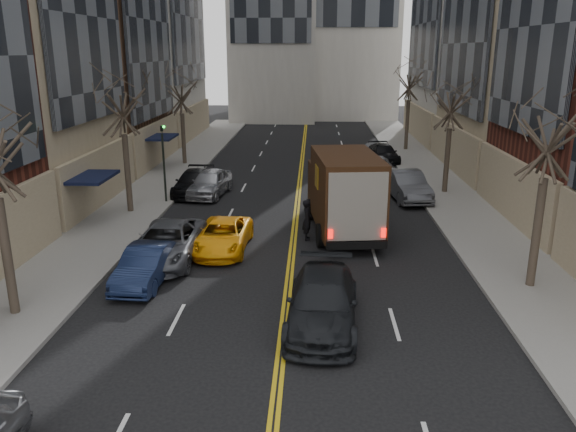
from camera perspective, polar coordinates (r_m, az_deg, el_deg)
name	(u,v)px	position (r m, az deg, el deg)	size (l,w,h in m)	color
sidewalk_left	(161,182)	(37.51, -12.73, 3.39)	(4.00, 66.00, 0.15)	slate
sidewalk_right	(440,185)	(37.10, 15.23, 3.07)	(4.00, 66.00, 0.15)	slate
tree_lf_mid	(120,86)	(29.88, -16.66, 12.50)	(3.20, 3.20, 8.91)	#382D23
tree_lf_far	(181,83)	(42.41, -10.86, 13.12)	(3.20, 3.20, 8.12)	#382D23
tree_rt_near	(553,109)	(20.90, 25.33, 9.75)	(3.20, 3.20, 8.71)	#382D23
tree_rt_mid	(453,89)	(34.24, 16.39, 12.24)	(3.20, 3.20, 8.32)	#382D23
tree_rt_far	(410,70)	(48.91, 12.32, 14.30)	(3.20, 3.20, 9.11)	#382D23
traffic_signal	(163,154)	(31.82, -12.55, 6.13)	(0.29, 0.26, 4.70)	black
ups_truck	(344,193)	(26.24, 5.68, 2.33)	(3.52, 7.33, 3.88)	black
observer_sedan	(322,302)	(17.79, 3.52, -8.73)	(2.50, 5.47, 1.55)	black
taxi	(223,236)	(24.37, -6.64, -2.03)	(2.14, 4.64, 1.29)	#F29F0A
pedestrian	(307,220)	(25.49, 1.97, -0.40)	(0.68, 0.45, 1.87)	black
parked_lf_b	(146,265)	(21.52, -14.25, -4.89)	(1.45, 4.16, 1.37)	#121C39
parked_lf_c	(167,243)	(23.57, -12.19, -2.67)	(2.49, 5.41, 1.50)	#4C4E54
parked_lf_d	(194,183)	(34.20, -9.57, 3.37)	(1.94, 4.77, 1.38)	black
parked_lf_e	(210,183)	(33.62, -7.93, 3.37)	(1.85, 4.59, 1.56)	#ACADB4
parked_rt_a	(407,185)	(33.19, 11.98, 3.06)	(1.74, 4.99, 1.64)	#46474D
parked_rt_b	(376,168)	(38.13, 8.96, 4.81)	(2.41, 5.22, 1.45)	#A0A2A8
parked_rt_c	(384,153)	(44.18, 9.68, 6.30)	(1.86, 4.58, 1.33)	black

